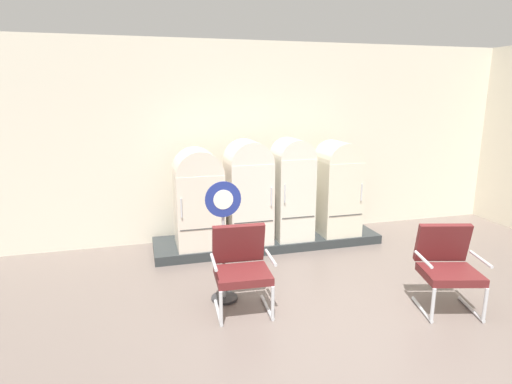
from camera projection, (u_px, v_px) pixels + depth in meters
ground at (358, 350)px, 4.16m from camera, size 12.00×10.00×0.05m
back_wall at (257, 141)px, 7.21m from camera, size 11.76×0.12×3.27m
display_plinth at (268, 240)px, 6.98m from camera, size 3.67×0.95×0.14m
refrigerator_0 at (198, 196)px, 6.40m from camera, size 0.70×0.72×1.49m
refrigerator_1 at (248, 189)px, 6.57m from camera, size 0.66×0.68×1.60m
refrigerator_2 at (292, 186)px, 6.73m from camera, size 0.58×0.63×1.61m
refrigerator_3 at (338, 185)px, 6.98m from camera, size 0.63×0.69×1.53m
armchair_left at (241, 264)px, 4.82m from camera, size 0.71×0.66×0.97m
armchair_right at (447, 263)px, 4.84m from camera, size 0.77×0.77×0.97m
sign_stand at (224, 246)px, 4.98m from camera, size 0.42×0.32×1.47m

